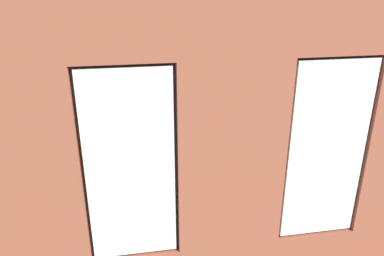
{
  "coord_description": "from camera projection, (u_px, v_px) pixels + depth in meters",
  "views": [
    {
      "loc": [
        0.94,
        5.81,
        3.16
      ],
      "look_at": [
        -0.03,
        0.4,
        0.94
      ],
      "focal_mm": 35.0,
      "sensor_mm": 36.0,
      "label": 1
    }
  ],
  "objects": [
    {
      "name": "table_plant_small",
      "position": [
        200.0,
        144.0,
        6.24
      ],
      "size": [
        0.18,
        0.18,
        0.28
      ],
      "color": "#47423D",
      "rests_on": "coffee_table"
    },
    {
      "name": "potted_plant_beside_window_right",
      "position": [
        18.0,
        233.0,
        4.1
      ],
      "size": [
        0.52,
        0.52,
        0.89
      ],
      "color": "brown",
      "rests_on": "ground_plane"
    },
    {
      "name": "potted_plant_mid_room_small",
      "position": [
        218.0,
        124.0,
        7.41
      ],
      "size": [
        0.45,
        0.45,
        0.68
      ],
      "color": "#9E5638",
      "rests_on": "ground_plane"
    },
    {
      "name": "coffee_table",
      "position": [
        193.0,
        153.0,
        6.4
      ],
      "size": [
        1.32,
        0.76,
        0.43
      ],
      "color": "#A87547",
      "rests_on": "ground_plane"
    },
    {
      "name": "media_console",
      "position": [
        20.0,
        175.0,
        5.9
      ],
      "size": [
        0.91,
        0.42,
        0.51
      ],
      "primitive_type": "cube",
      "color": "black",
      "rests_on": "ground_plane"
    },
    {
      "name": "couch_left",
      "position": [
        314.0,
        144.0,
        6.85
      ],
      "size": [
        0.99,
        1.89,
        0.8
      ],
      "rotation": [
        0.0,
        0.0,
        1.64
      ],
      "color": "black",
      "rests_on": "ground_plane"
    },
    {
      "name": "potted_plant_between_couches",
      "position": [
        319.0,
        193.0,
        4.81
      ],
      "size": [
        0.81,
        0.79,
        1.27
      ],
      "color": "brown",
      "rests_on": "ground_plane"
    },
    {
      "name": "candle_jar",
      "position": [
        212.0,
        142.0,
        6.54
      ],
      "size": [
        0.08,
        0.08,
        0.1
      ],
      "primitive_type": "cylinder",
      "color": "#B7333D",
      "rests_on": "coffee_table"
    },
    {
      "name": "papasan_chair",
      "position": [
        142.0,
        111.0,
        8.19
      ],
      "size": [
        1.13,
        1.13,
        0.7
      ],
      "color": "olive",
      "rests_on": "ground_plane"
    },
    {
      "name": "couch_by_window",
      "position": [
        219.0,
        223.0,
        4.65
      ],
      "size": [
        1.76,
        0.87,
        0.8
      ],
      "color": "black",
      "rests_on": "ground_plane"
    },
    {
      "name": "brick_wall_with_windows",
      "position": [
        232.0,
        155.0,
        3.57
      ],
      "size": [
        6.12,
        0.3,
        3.19
      ],
      "color": "#9E5138",
      "rests_on": "ground_plane"
    },
    {
      "name": "cup_ceramic",
      "position": [
        170.0,
        152.0,
        6.2
      ],
      "size": [
        0.07,
        0.07,
        0.08
      ],
      "primitive_type": "cylinder",
      "color": "#B23D38",
      "rests_on": "coffee_table"
    },
    {
      "name": "tv_flatscreen",
      "position": [
        13.0,
        140.0,
        5.67
      ],
      "size": [
        1.0,
        0.2,
        0.72
      ],
      "color": "black",
      "rests_on": "media_console"
    },
    {
      "name": "potted_plant_foreground_right",
      "position": [
        58.0,
        104.0,
        7.86
      ],
      "size": [
        0.68,
        0.68,
        1.04
      ],
      "color": "beige",
      "rests_on": "ground_plane"
    },
    {
      "name": "potted_plant_near_tv",
      "position": [
        43.0,
        189.0,
        5.08
      ],
      "size": [
        0.44,
        0.44,
        0.78
      ],
      "color": "gray",
      "rests_on": "ground_plane"
    },
    {
      "name": "remote_silver",
      "position": [
        193.0,
        149.0,
        6.38
      ],
      "size": [
        0.11,
        0.18,
        0.02
      ],
      "primitive_type": "cube",
      "rotation": [
        0.0,
        0.0,
        2.75
      ],
      "color": "#B2B2B7",
      "rests_on": "coffee_table"
    },
    {
      "name": "potted_plant_by_left_couch",
      "position": [
        267.0,
        117.0,
        8.01
      ],
      "size": [
        0.4,
        0.4,
        0.59
      ],
      "color": "#9E5638",
      "rests_on": "ground_plane"
    },
    {
      "name": "ground_plane",
      "position": [
        187.0,
        171.0,
        6.66
      ],
      "size": [
        6.72,
        6.19,
        0.1
      ],
      "primitive_type": "cube",
      "color": "brown"
    }
  ]
}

